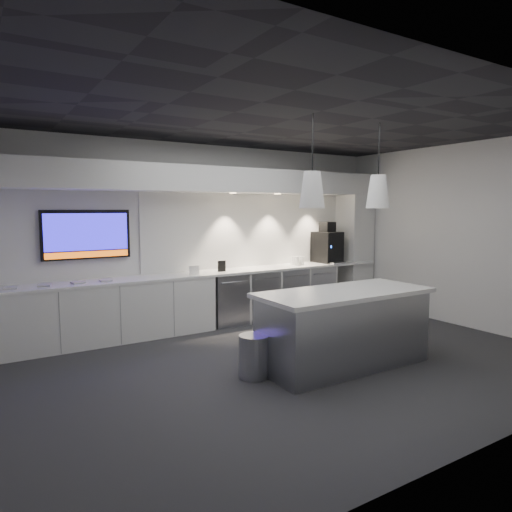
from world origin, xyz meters
TOP-DOWN VIEW (x-y plane):
  - floor at (0.00, 0.00)m, footprint 7.00×7.00m
  - ceiling at (0.00, 0.00)m, footprint 7.00×7.00m
  - wall_back at (0.00, 2.50)m, footprint 7.00×0.00m
  - wall_front at (0.00, -2.50)m, footprint 7.00×0.00m
  - wall_right at (3.50, 0.00)m, footprint 0.00×7.00m
  - back_counter at (0.00, 2.17)m, footprint 6.80×0.65m
  - left_base_cabinets at (-1.75, 2.17)m, footprint 3.30×0.63m
  - fridge_unit_a at (0.25, 2.17)m, footprint 0.60×0.61m
  - fridge_unit_b at (0.88, 2.17)m, footprint 0.60×0.61m
  - fridge_unit_c at (1.51, 2.17)m, footprint 0.60×0.61m
  - fridge_unit_d at (2.14, 2.17)m, footprint 0.60×0.61m
  - backsplash at (1.20, 2.48)m, footprint 4.60×0.03m
  - soffit at (0.00, 2.20)m, footprint 6.90×0.60m
  - column at (3.20, 2.20)m, footprint 0.55×0.55m
  - wall_tv at (-1.90, 2.45)m, footprint 1.25×0.07m
  - island at (0.52, -0.42)m, footprint 2.22×0.96m
  - bin at (-0.64, -0.17)m, footprint 0.41×0.41m
  - coffee_machine at (2.49, 2.20)m, footprint 0.46×0.63m
  - sign_black at (0.16, 2.13)m, footprint 0.14×0.02m
  - sign_white at (-0.38, 2.05)m, footprint 0.18×0.05m
  - cup_cluster at (1.74, 2.15)m, footprint 0.19×0.19m
  - tray_a at (-2.94, 2.11)m, footprint 0.19×0.19m
  - tray_b at (-2.53, 2.11)m, footprint 0.20×0.20m
  - tray_c at (-2.11, 2.12)m, footprint 0.18×0.18m
  - tray_d at (-1.73, 2.12)m, footprint 0.16×0.16m
  - pendant_left at (-0.01, -0.42)m, footprint 0.29×0.29m
  - pendant_right at (1.04, -0.42)m, footprint 0.29×0.29m

SIDE VIEW (x-z plane):
  - floor at x=0.00m, z-range 0.00..0.00m
  - bin at x=-0.64m, z-range 0.00..0.49m
  - fridge_unit_a at x=0.25m, z-range 0.00..0.85m
  - fridge_unit_b at x=0.88m, z-range 0.00..0.85m
  - fridge_unit_c at x=1.51m, z-range 0.00..0.85m
  - fridge_unit_d at x=2.14m, z-range 0.00..0.85m
  - left_base_cabinets at x=-1.75m, z-range 0.00..0.86m
  - island at x=0.52m, z-range 0.00..0.95m
  - back_counter at x=0.00m, z-range 0.86..0.90m
  - tray_a at x=-2.94m, z-range 0.90..0.92m
  - tray_b at x=-2.53m, z-range 0.90..0.92m
  - tray_c at x=-2.11m, z-range 0.90..0.92m
  - tray_d at x=-1.73m, z-range 0.90..0.92m
  - sign_white at x=-0.38m, z-range 0.90..1.04m
  - cup_cluster at x=1.74m, z-range 0.90..1.06m
  - sign_black at x=0.16m, z-range 0.90..1.08m
  - coffee_machine at x=2.49m, z-range 0.83..1.61m
  - column at x=3.20m, z-range 0.00..2.60m
  - wall_back at x=0.00m, z-range -2.00..5.00m
  - wall_front at x=0.00m, z-range -2.00..5.00m
  - wall_right at x=3.50m, z-range -2.00..5.00m
  - backsplash at x=1.20m, z-range 0.90..2.20m
  - wall_tv at x=-1.90m, z-range 1.20..1.92m
  - pendant_left at x=-0.01m, z-range 1.60..2.71m
  - pendant_right at x=1.04m, z-range 1.60..2.71m
  - soffit at x=0.00m, z-range 2.20..2.60m
  - ceiling at x=0.00m, z-range 3.00..3.00m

